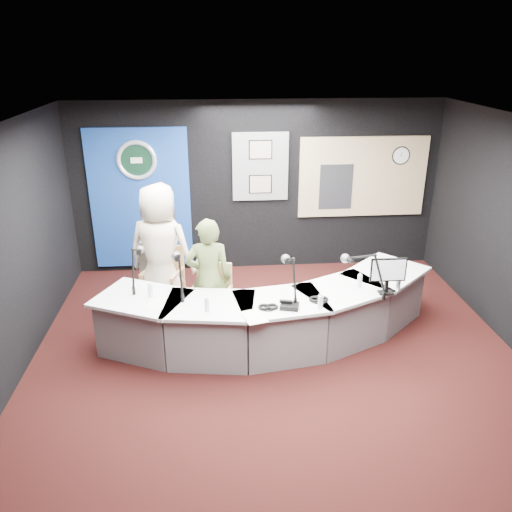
{
  "coord_description": "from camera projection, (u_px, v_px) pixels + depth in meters",
  "views": [
    {
      "loc": [
        -0.69,
        -5.17,
        3.59
      ],
      "look_at": [
        -0.2,
        0.8,
        1.1
      ],
      "focal_mm": 36.0,
      "sensor_mm": 36.0,
      "label": 1
    }
  ],
  "objects": [
    {
      "name": "ground",
      "position": [
        278.0,
        365.0,
        6.19
      ],
      "size": [
        6.0,
        6.0,
        0.0
      ],
      "primitive_type": "plane",
      "color": "black",
      "rests_on": "ground"
    },
    {
      "name": "ceiling",
      "position": [
        283.0,
        129.0,
        5.12
      ],
      "size": [
        6.0,
        6.0,
        0.02
      ],
      "primitive_type": "cube",
      "color": "silver",
      "rests_on": "ground"
    },
    {
      "name": "wall_back",
      "position": [
        257.0,
        188.0,
        8.42
      ],
      "size": [
        6.0,
        0.02,
        2.8
      ],
      "primitive_type": "cube",
      "color": "black",
      "rests_on": "ground"
    },
    {
      "name": "wall_front",
      "position": [
        347.0,
        463.0,
        2.89
      ],
      "size": [
        6.0,
        0.02,
        2.8
      ],
      "primitive_type": "cube",
      "color": "black",
      "rests_on": "ground"
    },
    {
      "name": "broadcast_desk",
      "position": [
        269.0,
        315.0,
        6.55
      ],
      "size": [
        4.5,
        1.9,
        0.75
      ],
      "primitive_type": null,
      "color": "silver",
      "rests_on": "ground"
    },
    {
      "name": "backdrop_panel",
      "position": [
        140.0,
        200.0,
        8.3
      ],
      "size": [
        1.6,
        0.05,
        2.3
      ],
      "primitive_type": "cube",
      "color": "navy",
      "rests_on": "wall_back"
    },
    {
      "name": "agency_seal",
      "position": [
        137.0,
        160.0,
        8.01
      ],
      "size": [
        0.63,
        0.07,
        0.63
      ],
      "primitive_type": "torus",
      "rotation": [
        1.57,
        0.0,
        0.0
      ],
      "color": "silver",
      "rests_on": "backdrop_panel"
    },
    {
      "name": "seal_center",
      "position": [
        137.0,
        160.0,
        8.02
      ],
      "size": [
        0.48,
        0.01,
        0.48
      ],
      "primitive_type": "cylinder",
      "rotation": [
        1.57,
        0.0,
        0.0
      ],
      "color": "black",
      "rests_on": "backdrop_panel"
    },
    {
      "name": "pinboard",
      "position": [
        260.0,
        167.0,
        8.26
      ],
      "size": [
        0.9,
        0.04,
        1.1
      ],
      "primitive_type": "cube",
      "color": "slate",
      "rests_on": "wall_back"
    },
    {
      "name": "framed_photo_upper",
      "position": [
        261.0,
        150.0,
        8.12
      ],
      "size": [
        0.34,
        0.02,
        0.27
      ],
      "primitive_type": "cube",
      "color": "gray",
      "rests_on": "pinboard"
    },
    {
      "name": "framed_photo_lower",
      "position": [
        260.0,
        184.0,
        8.34
      ],
      "size": [
        0.34,
        0.02,
        0.27
      ],
      "primitive_type": "cube",
      "color": "gray",
      "rests_on": "pinboard"
    },
    {
      "name": "booth_window_frame",
      "position": [
        363.0,
        177.0,
        8.46
      ],
      "size": [
        2.12,
        0.06,
        1.32
      ],
      "primitive_type": "cube",
      "color": "tan",
      "rests_on": "wall_back"
    },
    {
      "name": "booth_glow",
      "position": [
        363.0,
        177.0,
        8.46
      ],
      "size": [
        2.0,
        0.02,
        1.2
      ],
      "primitive_type": "cube",
      "color": "#FFD8A1",
      "rests_on": "booth_window_frame"
    },
    {
      "name": "equipment_rack",
      "position": [
        336.0,
        187.0,
        8.46
      ],
      "size": [
        0.55,
        0.02,
        0.75
      ],
      "primitive_type": "cube",
      "color": "black",
      "rests_on": "booth_window_frame"
    },
    {
      "name": "wall_clock",
      "position": [
        401.0,
        156.0,
        8.35
      ],
      "size": [
        0.28,
        0.01,
        0.28
      ],
      "primitive_type": "cylinder",
      "rotation": [
        1.57,
        0.0,
        0.0
      ],
      "color": "white",
      "rests_on": "booth_window_frame"
    },
    {
      "name": "armchair_left",
      "position": [
        163.0,
        283.0,
        7.25
      ],
      "size": [
        0.66,
        0.66,
        0.91
      ],
      "primitive_type": null,
      "rotation": [
        0.0,
        0.0,
        -0.34
      ],
      "color": "tan",
      "rests_on": "ground"
    },
    {
      "name": "armchair_right",
      "position": [
        210.0,
        300.0,
        6.66
      ],
      "size": [
        0.73,
        0.73,
        1.02
      ],
      "primitive_type": null,
      "rotation": [
        0.0,
        0.0,
        -0.33
      ],
      "color": "tan",
      "rests_on": "ground"
    },
    {
      "name": "draped_jacket",
      "position": [
        156.0,
        266.0,
        7.4
      ],
      "size": [
        0.5,
        0.26,
        0.7
      ],
      "primitive_type": "cube",
      "rotation": [
        0.0,
        0.0,
        -0.34
      ],
      "color": "slate",
      "rests_on": "armchair_left"
    },
    {
      "name": "person_man",
      "position": [
        160.0,
        251.0,
        7.06
      ],
      "size": [
        1.06,
        0.85,
        1.89
      ],
      "primitive_type": "imported",
      "rotation": [
        0.0,
        0.0,
        2.84
      ],
      "color": "beige",
      "rests_on": "ground"
    },
    {
      "name": "person_woman",
      "position": [
        209.0,
        279.0,
        6.54
      ],
      "size": [
        0.59,
        0.39,
        1.62
      ],
      "primitive_type": "imported",
      "rotation": [
        0.0,
        0.0,
        3.13
      ],
      "color": "#546334",
      "rests_on": "ground"
    },
    {
      "name": "computer_monitor",
      "position": [
        388.0,
        270.0,
        6.18
      ],
      "size": [
        0.41,
        0.03,
        0.28
      ],
      "primitive_type": "cube",
      "rotation": [
        0.0,
        0.0,
        -0.02
      ],
      "color": "black",
      "rests_on": "broadcast_desk"
    },
    {
      "name": "desk_phone",
      "position": [
        290.0,
        306.0,
        5.94
      ],
      "size": [
        0.25,
        0.22,
        0.05
      ],
      "primitive_type": "cube",
      "rotation": [
        0.0,
        0.0,
        -0.26
      ],
      "color": "black",
      "rests_on": "broadcast_desk"
    },
    {
      "name": "headphones_near",
      "position": [
        319.0,
        299.0,
        6.12
      ],
      "size": [
        0.23,
        0.23,
        0.04
      ],
      "primitive_type": "torus",
      "color": "black",
      "rests_on": "broadcast_desk"
    },
    {
      "name": "headphones_far",
      "position": [
        268.0,
        307.0,
        5.94
      ],
      "size": [
        0.19,
        0.19,
        0.03
      ],
      "primitive_type": "torus",
      "color": "black",
      "rests_on": "broadcast_desk"
    },
    {
      "name": "paper_stack",
      "position": [
        157.0,
        303.0,
        6.06
      ],
      "size": [
        0.22,
        0.29,
        0.0
      ],
      "primitive_type": "cube",
      "rotation": [
        0.0,
        0.0,
        -0.11
      ],
      "color": "white",
      "rests_on": "broadcast_desk"
    },
    {
      "name": "notepad",
      "position": [
        254.0,
        317.0,
        5.75
      ],
      "size": [
        0.31,
        0.38,
        0.0
      ],
      "primitive_type": "cube",
      "rotation": [
        0.0,
        0.0,
        0.28
      ],
      "color": "white",
      "rests_on": "broadcast_desk"
    },
    {
      "name": "boom_mic_a",
      "position": [
        136.0,
        262.0,
        6.44
      ],
      "size": [
        0.16,
        0.74,
        0.6
      ],
      "primitive_type": null,
      "color": "black",
      "rests_on": "broadcast_desk"
    },
    {
      "name": "boom_mic_b",
      "position": [
        179.0,
        268.0,
        6.26
      ],
      "size": [
        0.21,
        0.73,
        0.6
      ],
      "primitive_type": null,
      "color": "black",
      "rests_on": "broadcast_desk"
    },
    {
      "name": "boom_mic_c",
      "position": [
        291.0,
        272.0,
        6.16
      ],
      "size": [
        0.16,
        0.74,
        0.6
      ],
      "primitive_type": null,
      "color": "black",
      "rests_on": "broadcast_desk"
    },
    {
      "name": "boom_mic_d",
      "position": [
        365.0,
        269.0,
        6.24
      ],
      "size": [
        0.49,
        0.62,
        0.6
      ],
      "primitive_type": null,
      "color": "black",
      "rests_on": "broadcast_desk"
    },
    {
      "name": "water_bottles",
      "position": [
        278.0,
        293.0,
        6.12
      ],
      "size": [
        3.12,
        0.58,
        0.18
      ],
      "primitive_type": null,
      "color": "silver",
      "rests_on": "broadcast_desk"
    }
  ]
}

